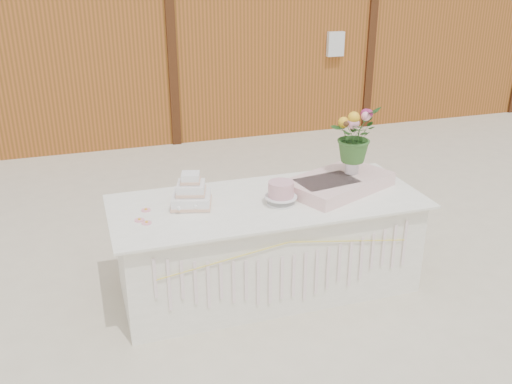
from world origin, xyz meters
TOP-DOWN VIEW (x-y plane):
  - ground at (0.00, 0.00)m, footprint 80.00×80.00m
  - barn at (-0.01, 5.99)m, footprint 12.60×4.60m
  - cake_table at (0.00, -0.00)m, footprint 2.40×1.00m
  - wedding_cake at (-0.58, 0.08)m, footprint 0.36×0.36m
  - pink_cake_stand at (0.07, -0.09)m, footprint 0.25×0.25m
  - satin_runner at (0.61, 0.04)m, footprint 0.97×0.78m
  - flower_vase at (0.74, 0.09)m, footprint 0.11×0.11m
  - bouquet at (0.74, 0.09)m, footprint 0.51×0.51m
  - loose_flowers at (-0.95, 0.01)m, footprint 0.19×0.36m

SIDE VIEW (x-z plane):
  - ground at x=0.00m, z-range 0.00..0.00m
  - cake_table at x=0.00m, z-range 0.00..0.77m
  - loose_flowers at x=-0.95m, z-range 0.77..0.79m
  - satin_runner at x=0.61m, z-range 0.77..0.88m
  - wedding_cake at x=-0.58m, z-range 0.73..0.99m
  - pink_cake_stand at x=0.07m, z-range 0.78..0.96m
  - flower_vase at x=0.74m, z-range 0.88..1.03m
  - bouquet at x=0.74m, z-range 1.03..1.46m
  - barn at x=-0.01m, z-range 0.03..3.33m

